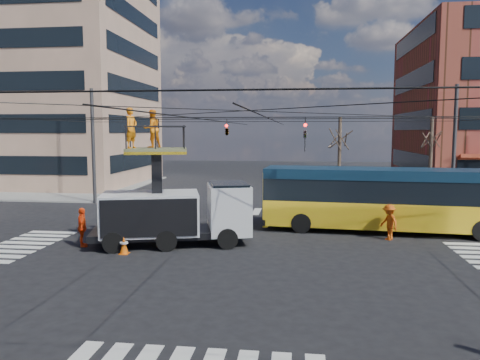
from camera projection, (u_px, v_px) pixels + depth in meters
name	position (u px, v px, depth m)	size (l,w,h in m)	color
ground	(245.00, 252.00, 19.65)	(120.00, 120.00, 0.00)	black
sidewalk_nw	(44.00, 186.00, 42.95)	(18.00, 18.00, 0.12)	slate
crosswalks	(245.00, 252.00, 19.65)	(22.40, 22.40, 0.02)	silver
building_tower	(44.00, 26.00, 44.45)	(18.06, 16.06, 30.00)	#896C57
overhead_network	(244.00, 150.00, 19.61)	(24.24, 24.24, 8.00)	#2D2D30
tree_a	(340.00, 138.00, 31.88)	(2.00, 2.00, 6.00)	#382B21
tree_b	(431.00, 138.00, 31.14)	(2.00, 2.00, 6.00)	#382B21
utility_truck	(175.00, 200.00, 20.86)	(7.36, 4.09, 6.08)	black
city_bus	(393.00, 198.00, 23.41)	(13.08, 3.73, 3.20)	gold
traffic_cone	(124.00, 245.00, 19.36)	(0.36, 0.36, 0.74)	#FC630A
worker_ground	(82.00, 227.00, 20.51)	(1.02, 0.42, 1.73)	#FF4510
flagger	(389.00, 222.00, 21.81)	(1.08, 0.62, 1.67)	#DA500D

